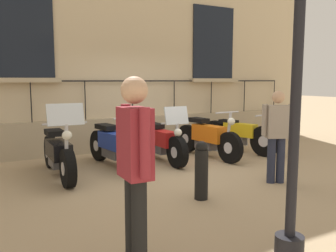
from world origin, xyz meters
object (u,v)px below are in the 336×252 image
(bollard, at_px, (201,170))
(pedestrian_standing, at_px, (277,132))
(motorcycle_red, at_px, (162,142))
(motorcycle_orange, at_px, (208,138))
(motorcycle_yellow, at_px, (239,135))
(motorcycle_blue, at_px, (115,146))
(pedestrian_walking, at_px, (135,163))
(motorcycle_black, at_px, (59,154))

(bollard, height_order, pedestrian_standing, pedestrian_standing)
(motorcycle_red, relative_size, pedestrian_standing, 1.27)
(motorcycle_orange, bearing_deg, pedestrian_standing, -3.63)
(motorcycle_orange, height_order, bollard, motorcycle_orange)
(pedestrian_standing, bearing_deg, motorcycle_yellow, 154.10)
(pedestrian_standing, bearing_deg, motorcycle_orange, 176.37)
(motorcycle_orange, distance_m, motorcycle_yellow, 1.03)
(bollard, bearing_deg, motorcycle_yellow, 132.20)
(motorcycle_orange, relative_size, motorcycle_yellow, 1.00)
(motorcycle_blue, height_order, pedestrian_walking, pedestrian_walking)
(motorcycle_blue, bearing_deg, pedestrian_walking, -17.47)
(motorcycle_orange, bearing_deg, motorcycle_red, -96.73)
(bollard, bearing_deg, motorcycle_black, -145.15)
(motorcycle_black, xyz_separation_m, bollard, (2.26, 1.57, 0.02))
(motorcycle_blue, xyz_separation_m, pedestrian_walking, (3.88, -1.22, 0.58))
(pedestrian_standing, bearing_deg, pedestrian_walking, -64.93)
(motorcycle_black, xyz_separation_m, pedestrian_walking, (3.67, -0.07, 0.59))
(motorcycle_yellow, xyz_separation_m, pedestrian_walking, (3.90, -4.39, 0.59))
(motorcycle_orange, height_order, pedestrian_standing, pedestrian_standing)
(motorcycle_black, bearing_deg, pedestrian_walking, -1.13)
(motorcycle_blue, relative_size, motorcycle_yellow, 1.00)
(bollard, height_order, pedestrian_walking, pedestrian_walking)
(motorcycle_yellow, bearing_deg, motorcycle_red, -89.45)
(motorcycle_blue, relative_size, pedestrian_walking, 1.21)
(motorcycle_red, distance_m, bollard, 2.55)
(pedestrian_standing, bearing_deg, motorcycle_black, -124.22)
(motorcycle_black, relative_size, bollard, 2.53)
(motorcycle_red, bearing_deg, bollard, -14.30)
(motorcycle_black, distance_m, motorcycle_blue, 1.17)
(motorcycle_yellow, distance_m, bollard, 3.71)
(pedestrian_walking, bearing_deg, motorcycle_red, 149.56)
(bollard, distance_m, pedestrian_standing, 1.65)
(motorcycle_blue, distance_m, motorcycle_red, 1.06)
(motorcycle_black, bearing_deg, bollard, 34.85)
(motorcycle_red, relative_size, motorcycle_yellow, 0.94)
(motorcycle_blue, relative_size, pedestrian_standing, 1.36)
(motorcycle_black, relative_size, pedestrian_standing, 1.40)
(motorcycle_blue, distance_m, pedestrian_walking, 4.11)
(motorcycle_orange, xyz_separation_m, pedestrian_standing, (2.23, -0.14, 0.43))
(motorcycle_yellow, xyz_separation_m, pedestrian_standing, (2.38, -1.16, 0.46))
(motorcycle_orange, xyz_separation_m, pedestrian_walking, (3.75, -3.38, 0.57))
(bollard, bearing_deg, motorcycle_orange, 143.50)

